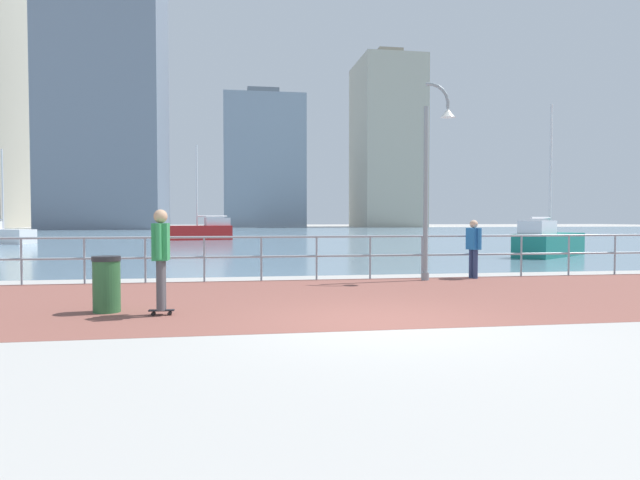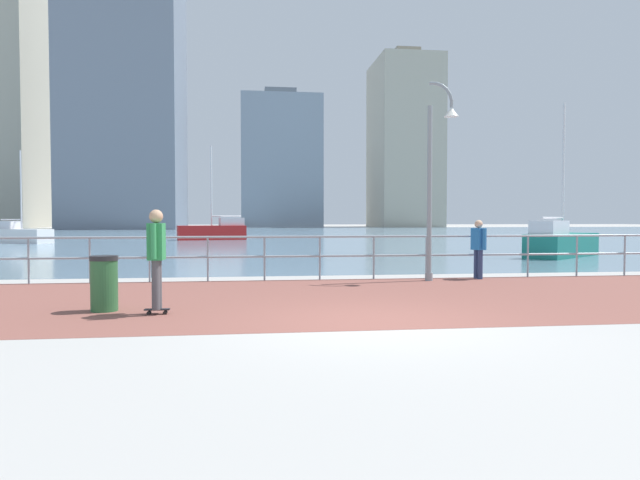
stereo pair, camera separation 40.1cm
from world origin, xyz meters
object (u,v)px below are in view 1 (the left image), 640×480
(sailboat_red, at_px, (200,231))
(sailboat_navy, at_px, (548,242))
(sailboat_blue, at_px, (2,235))
(skateboarder, at_px, (161,252))
(trash_bin, at_px, (107,284))
(lamppost, at_px, (433,171))
(bystander, at_px, (474,244))

(sailboat_red, relative_size, sailboat_navy, 1.11)
(sailboat_blue, distance_m, sailboat_red, 12.72)
(skateboarder, bearing_deg, trash_bin, 154.09)
(sailboat_blue, relative_size, sailboat_navy, 0.95)
(lamppost, relative_size, bystander, 3.25)
(skateboarder, height_order, sailboat_blue, sailboat_blue)
(skateboarder, relative_size, trash_bin, 1.82)
(sailboat_blue, bearing_deg, lamppost, -52.58)
(skateboarder, relative_size, sailboat_navy, 0.27)
(lamppost, bearing_deg, sailboat_blue, 127.42)
(sailboat_red, bearing_deg, trash_bin, -89.97)
(bystander, height_order, trash_bin, bystander)
(lamppost, relative_size, sailboat_red, 0.71)
(sailboat_navy, bearing_deg, bystander, -131.49)
(skateboarder, xyz_separation_m, trash_bin, (-0.93, 0.45, -0.55))
(skateboarder, distance_m, sailboat_navy, 18.55)
(lamppost, bearing_deg, trash_bin, -152.06)
(sailboat_blue, bearing_deg, trash_bin, -67.23)
(sailboat_blue, distance_m, sailboat_navy, 31.85)
(bystander, relative_size, sailboat_navy, 0.24)
(bystander, relative_size, sailboat_blue, 0.26)
(lamppost, bearing_deg, skateboarder, -145.60)
(sailboat_navy, bearing_deg, sailboat_blue, 147.89)
(trash_bin, height_order, sailboat_navy, sailboat_navy)
(sailboat_red, bearing_deg, skateboarder, -88.38)
(bystander, bearing_deg, trash_bin, -153.78)
(bystander, bearing_deg, lamppost, -164.32)
(bystander, relative_size, sailboat_red, 0.22)
(lamppost, bearing_deg, sailboat_navy, 44.89)
(bystander, height_order, sailboat_navy, sailboat_navy)
(sailboat_blue, relative_size, sailboat_red, 0.85)
(lamppost, distance_m, sailboat_navy, 11.43)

